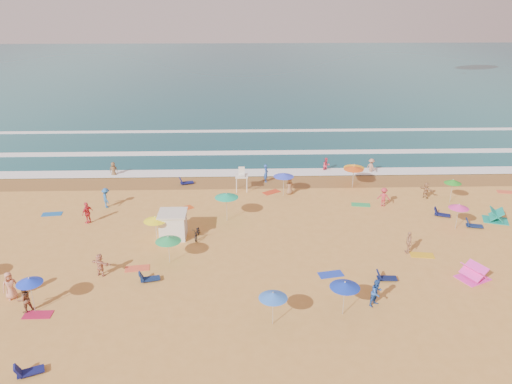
{
  "coord_description": "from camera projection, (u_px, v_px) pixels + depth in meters",
  "views": [
    {
      "loc": [
        0.22,
        -35.29,
        18.31
      ],
      "look_at": [
        1.42,
        6.0,
        1.5
      ],
      "focal_mm": 35.0,
      "sensor_mm": 36.0,
      "label": 1
    }
  ],
  "objects": [
    {
      "name": "popup_tents",
      "position": [
        486.0,
        239.0,
        38.11
      ],
      "size": [
        8.38,
        11.28,
        1.2
      ],
      "color": "#FC38C2",
      "rests_on": "ground"
    },
    {
      "name": "cabana_roof",
      "position": [
        172.0,
        213.0,
        39.02
      ],
      "size": [
        2.2,
        2.2,
        0.12
      ],
      "primitive_type": "cube",
      "color": "silver",
      "rests_on": "cabana"
    },
    {
      "name": "wet_sand",
      "position": [
        240.0,
        182.0,
        51.14
      ],
      "size": [
        220.0,
        220.0,
        0.0
      ],
      "primitive_type": "plane",
      "color": "olive",
      "rests_on": "ground"
    },
    {
      "name": "cabana",
      "position": [
        173.0,
        225.0,
        39.42
      ],
      "size": [
        2.0,
        2.0,
        2.0
      ],
      "primitive_type": "cube",
      "color": "silver",
      "rests_on": "ground"
    },
    {
      "name": "beachgoers",
      "position": [
        245.0,
        209.0,
        42.77
      ],
      "size": [
        33.25,
        25.85,
        2.13
      ],
      "color": "brown",
      "rests_on": "ground"
    },
    {
      "name": "surf_foam",
      "position": [
        240.0,
        155.0,
        59.27
      ],
      "size": [
        200.0,
        18.7,
        0.05
      ],
      "color": "white",
      "rests_on": "ground"
    },
    {
      "name": "towels",
      "position": [
        241.0,
        240.0,
        39.26
      ],
      "size": [
        46.2,
        27.12,
        0.03
      ],
      "color": "#B41640",
      "rests_on": "ground"
    },
    {
      "name": "ocean",
      "position": [
        240.0,
        73.0,
        117.34
      ],
      "size": [
        220.0,
        140.0,
        0.18
      ],
      "primitive_type": "cube",
      "color": "#0C4756",
      "rests_on": "ground"
    },
    {
      "name": "beach_umbrellas",
      "position": [
        247.0,
        214.0,
        38.91
      ],
      "size": [
        57.07,
        24.46,
        0.78
      ],
      "color": "orange",
      "rests_on": "ground"
    },
    {
      "name": "ground",
      "position": [
        240.0,
        238.0,
        39.57
      ],
      "size": [
        220.0,
        220.0,
        0.0
      ],
      "primitive_type": "plane",
      "color": "gold",
      "rests_on": "ground"
    },
    {
      "name": "loungers",
      "position": [
        268.0,
        254.0,
        36.83
      ],
      "size": [
        50.32,
        27.77,
        0.34
      ],
      "color": "#0F134F",
      "rests_on": "ground"
    },
    {
      "name": "lifeguard_stand",
      "position": [
        242.0,
        181.0,
        48.46
      ],
      "size": [
        1.2,
        1.2,
        2.1
      ],
      "primitive_type": null,
      "color": "white",
      "rests_on": "ground"
    },
    {
      "name": "bicycle",
      "position": [
        197.0,
        233.0,
        39.39
      ],
      "size": [
        0.79,
        1.9,
        0.97
      ],
      "primitive_type": "imported",
      "rotation": [
        0.0,
        0.0,
        -0.08
      ],
      "color": "black",
      "rests_on": "ground"
    }
  ]
}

